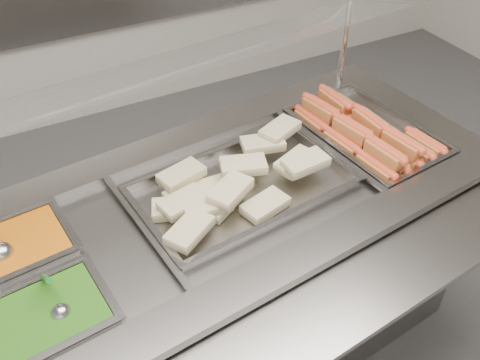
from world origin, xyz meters
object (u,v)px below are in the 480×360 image
sneeze_guard (187,63)px  serving_spoon (58,307)px  ladle (1,251)px  pan_wraps (242,190)px  pan_hotdogs (365,139)px  steam_counter (229,280)px

sneeze_guard → serving_spoon: sneeze_guard is taller
ladle → serving_spoon: ladle is taller
pan_wraps → pan_hotdogs: bearing=6.1°
pan_hotdogs → serving_spoon: 1.23m
pan_wraps → serving_spoon: size_ratio=4.13×
steam_counter → pan_hotdogs: bearing=6.1°
pan_wraps → sneeze_guard: bearing=111.4°
ladle → steam_counter: bearing=-4.7°
pan_wraps → ladle: 0.74m
ladle → serving_spoon: 0.28m
pan_wraps → serving_spoon: bearing=-161.4°
steam_counter → sneeze_guard: bearing=96.1°
sneeze_guard → ladle: (-0.66, -0.16, -0.35)m
pan_hotdogs → pan_wraps: bearing=-173.9°
sneeze_guard → pan_wraps: size_ratio=2.33×
ladle → sneeze_guard: bearing=13.4°
pan_hotdogs → ladle: size_ratio=3.02×
pan_hotdogs → ladle: bearing=-179.6°
pan_wraps → ladle: bearing=176.1°
pan_hotdogs → pan_wraps: 0.55m
steam_counter → pan_hotdogs: pan_hotdogs is taller
sneeze_guard → ladle: sneeze_guard is taller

